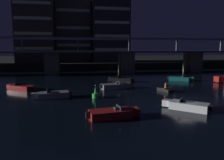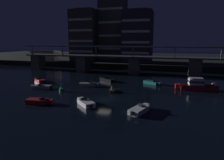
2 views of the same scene
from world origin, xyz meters
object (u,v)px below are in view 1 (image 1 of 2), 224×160
at_px(tower_west_low, 37,27).
at_px(speedboat_mid_left, 52,95).
at_px(speedboat_near_center, 21,88).
at_px(speedboat_far_left, 113,114).
at_px(speedboat_far_center, 121,80).
at_px(dinghy_with_paddler, 165,90).
at_px(speedboat_near_right, 180,79).
at_px(channel_buoy, 95,94).
at_px(tower_west_tall, 73,20).
at_px(river_bridge, 126,58).
at_px(speedboat_mid_center, 115,86).
at_px(speedboat_far_right, 187,106).
at_px(tower_central, 109,30).

distance_m(tower_west_low, speedboat_mid_left, 49.91).
xyz_separation_m(speedboat_near_center, speedboat_far_left, (11.94, -16.40, 0.00)).
bearing_deg(speedboat_far_center, speedboat_near_center, -160.73).
height_order(speedboat_near_center, dinghy_with_paddler, dinghy_with_paddler).
bearing_deg(tower_west_low, speedboat_mid_left, -79.28).
distance_m(speedboat_near_right, channel_buoy, 23.00).
height_order(tower_west_low, dinghy_with_paddler, tower_west_low).
bearing_deg(channel_buoy, speedboat_far_center, 64.81).
distance_m(tower_west_tall, channel_buoy, 53.07).
distance_m(tower_west_tall, dinghy_with_paddler, 52.34).
bearing_deg(speedboat_far_center, speedboat_near_right, -1.78).
relative_size(speedboat_far_left, dinghy_with_paddler, 1.86).
distance_m(river_bridge, dinghy_with_paddler, 26.95).
height_order(speedboat_near_right, dinghy_with_paddler, dinghy_with_paddler).
height_order(tower_west_low, speedboat_mid_center, tower_west_low).
height_order(speedboat_mid_center, speedboat_far_right, same).
relative_size(speedboat_far_center, channel_buoy, 2.80).
relative_size(river_bridge, speedboat_far_center, 17.04).
bearing_deg(speedboat_mid_center, speedboat_far_center, 70.10).
xyz_separation_m(speedboat_mid_center, channel_buoy, (-3.79, -6.39, 0.06)).
relative_size(tower_west_low, speedboat_mid_left, 4.40).
distance_m(speedboat_near_center, speedboat_mid_left, 8.56).
distance_m(speedboat_far_left, channel_buoy, 8.93).
relative_size(speedboat_near_center, speedboat_mid_left, 0.91).
bearing_deg(speedboat_near_right, river_bridge, 115.20).
height_order(tower_central, dinghy_with_paddler, tower_central).
bearing_deg(speedboat_near_right, speedboat_mid_left, -153.22).
bearing_deg(tower_central, tower_west_low, 176.13).
xyz_separation_m(river_bridge, tower_central, (-1.92, 17.20, 8.85)).
bearing_deg(river_bridge, speedboat_near_right, -64.80).
height_order(speedboat_near_center, speedboat_far_right, same).
height_order(tower_west_tall, speedboat_mid_center, tower_west_tall).
relative_size(speedboat_mid_center, dinghy_with_paddler, 1.86).
bearing_deg(river_bridge, speedboat_far_center, -106.89).
xyz_separation_m(river_bridge, speedboat_near_center, (-22.36, -21.88, -3.60)).
xyz_separation_m(speedboat_far_left, speedboat_far_right, (8.42, 1.56, 0.00)).
height_order(tower_west_low, speedboat_far_right, tower_west_low).
bearing_deg(speedboat_mid_left, speedboat_far_center, 46.41).
distance_m(tower_central, speedboat_near_center, 45.83).
bearing_deg(tower_central, speedboat_near_right, -74.08).
xyz_separation_m(river_bridge, speedboat_near_right, (7.59, -16.12, -3.60)).
xyz_separation_m(tower_west_low, speedboat_mid_center, (18.46, -41.82, -13.15)).
bearing_deg(dinghy_with_paddler, speedboat_far_right, -100.27).
distance_m(river_bridge, tower_central, 19.44).
height_order(tower_west_tall, channel_buoy, tower_west_tall).
distance_m(tower_west_tall, speedboat_mid_left, 52.23).
bearing_deg(speedboat_mid_left, tower_west_tall, 86.63).
height_order(speedboat_near_right, speedboat_far_left, same).
bearing_deg(dinghy_with_paddler, river_bridge, 89.61).
bearing_deg(speedboat_mid_left, speedboat_near_right, 26.78).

